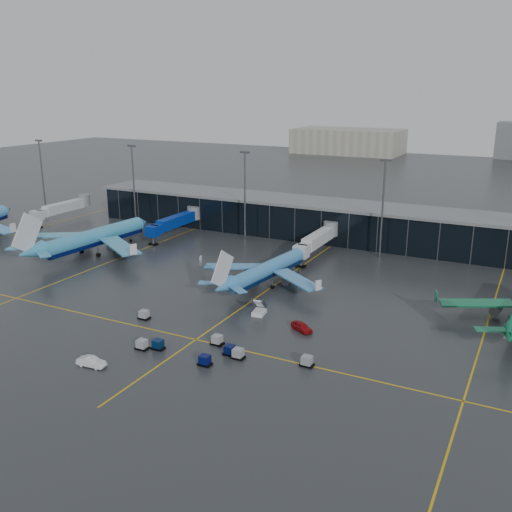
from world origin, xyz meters
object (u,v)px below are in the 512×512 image
at_px(airliner_arkefly, 94,228).
at_px(service_van_white, 91,362).
at_px(baggage_carts, 203,346).
at_px(airliner_klm_near, 267,261).
at_px(service_van_red, 302,327).
at_px(mobile_airstair, 259,311).

xyz_separation_m(airliner_arkefly, service_van_white, (44.39, -49.98, -6.20)).
xyz_separation_m(airliner_arkefly, baggage_carts, (57.06, -36.84, -6.24)).
height_order(airliner_klm_near, service_van_white, airliner_klm_near).
bearing_deg(service_van_white, service_van_red, -46.86).
bearing_deg(airliner_klm_near, service_van_white, -92.21).
distance_m(airliner_arkefly, service_van_red, 72.53).
distance_m(baggage_carts, mobile_airstair, 18.36).
bearing_deg(airliner_arkefly, baggage_carts, -28.83).
xyz_separation_m(airliner_klm_near, baggage_carts, (5.02, -34.99, -4.86)).
bearing_deg(airliner_arkefly, service_van_white, -44.38).
distance_m(airliner_klm_near, service_van_red, 26.62).
distance_m(service_van_red, service_van_white, 37.23).
height_order(airliner_arkefly, mobile_airstair, airliner_arkefly).
height_order(airliner_klm_near, service_van_red, airliner_klm_near).
bearing_deg(baggage_carts, airliner_arkefly, 147.16).
height_order(baggage_carts, mobile_airstair, mobile_airstair).
bearing_deg(airliner_arkefly, service_van_red, -13.65).
bearing_deg(baggage_carts, mobile_airstair, 85.77).
bearing_deg(airliner_klm_near, service_van_red, -43.22).
bearing_deg(service_van_white, mobile_airstair, -29.80).
xyz_separation_m(service_van_red, service_van_white, (-24.46, -28.06, -0.01)).
height_order(airliner_arkefly, baggage_carts, airliner_arkefly).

